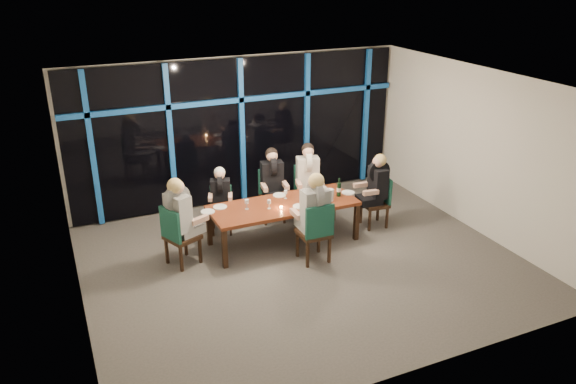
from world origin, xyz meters
The scene contains 29 objects.
room centered at (0.00, 0.00, 2.02)m, with size 7.04×7.00×3.02m.
window_wall centered at (0.01, 2.93, 1.55)m, with size 6.86×0.43×2.94m.
dining_table centered at (0.00, 0.80, 0.68)m, with size 2.60×1.00×0.75m.
chair_far_left centered at (-0.86, 1.71, 0.48)m, with size 0.51×0.51×0.86m.
chair_far_mid centered at (0.19, 1.81, 0.56)m, with size 0.53×0.53×1.00m.
chair_far_right centered at (0.88, 1.68, 0.57)m, with size 0.59×0.59×1.03m.
chair_end_left centered at (-1.91, 0.75, 0.59)m, with size 0.64×0.64×1.05m.
chair_end_right centered at (1.93, 0.71, 0.55)m, with size 0.49×0.49×0.98m.
chair_near_mid centered at (0.20, -0.09, 0.60)m, with size 0.50×0.50×1.08m.
diner_far_left centered at (-0.88, 1.64, 0.83)m, with size 0.52×0.59×0.84m.
diner_far_mid centered at (0.18, 1.73, 0.95)m, with size 0.54×0.66×0.97m.
diner_far_right centered at (0.86, 1.59, 0.98)m, with size 0.59×0.69×1.00m.
diner_end_left centered at (-1.83, 0.78, 1.00)m, with size 0.72×0.66×1.02m.
diner_end_right centered at (1.85, 0.72, 0.93)m, with size 0.63×0.51×0.95m.
diner_near_mid centered at (0.20, 0.00, 1.03)m, with size 0.54×0.67×1.05m.
plate_far_left centered at (-1.06, 1.11, 0.76)m, with size 0.24×0.24×0.01m, color white.
plate_far_mid centered at (0.09, 1.17, 0.76)m, with size 0.24×0.24×0.01m, color white.
plate_far_right centered at (0.71, 1.05, 0.76)m, with size 0.24×0.24×0.01m, color white.
plate_end_left centered at (-1.28, 1.00, 0.76)m, with size 0.24×0.24×0.01m, color white.
plate_end_right centered at (1.28, 0.77, 0.76)m, with size 0.24×0.24×0.01m, color white.
plate_near_mid centered at (0.21, 0.57, 0.76)m, with size 0.24×0.24×0.01m, color white.
wine_bottle centered at (1.06, 0.71, 0.88)m, with size 0.08×0.08×0.35m.
water_pitcher centered at (0.82, 0.59, 0.86)m, with size 0.13×0.12×0.22m.
tea_light centered at (-0.11, 0.64, 0.77)m, with size 0.05×0.05×0.03m, color #F59B49.
wine_glass_a centered at (-0.31, 0.71, 0.87)m, with size 0.06×0.06×0.16m.
wine_glass_b centered at (0.13, 1.00, 0.86)m, with size 0.06×0.06×0.16m.
wine_glass_c centered at (0.36, 0.83, 0.89)m, with size 0.07×0.07×0.19m.
wine_glass_d centered at (-0.66, 0.85, 0.88)m, with size 0.07×0.07×0.18m.
wine_glass_e centered at (0.83, 1.04, 0.88)m, with size 0.07×0.07×0.18m.
Camera 1 is at (-3.59, -7.46, 4.71)m, focal length 35.00 mm.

